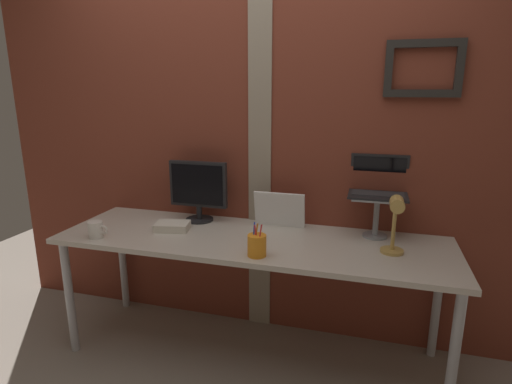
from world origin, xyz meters
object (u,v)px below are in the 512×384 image
(laptop, at_px, (378,184))
(whiteboard_panel, at_px, (279,210))
(desk_lamp, at_px, (395,219))
(pen_cup, at_px, (257,245))
(coffee_mug, at_px, (96,230))
(monitor, at_px, (198,188))

(laptop, xyz_separation_m, whiteboard_panel, (-0.58, -0.04, -0.19))
(desk_lamp, distance_m, pen_cup, 0.71)
(laptop, distance_m, desk_lamp, 0.36)
(laptop, relative_size, whiteboard_panel, 1.04)
(laptop, bearing_deg, desk_lamp, -75.54)
(whiteboard_panel, height_order, coffee_mug, whiteboard_panel)
(whiteboard_panel, height_order, pen_cup, whiteboard_panel)
(desk_lamp, height_order, coffee_mug, desk_lamp)
(coffee_mug, bearing_deg, whiteboard_panel, 26.25)
(monitor, bearing_deg, coffee_mug, -134.18)
(desk_lamp, bearing_deg, laptop, 104.46)
(desk_lamp, bearing_deg, coffee_mug, -173.57)
(pen_cup, relative_size, coffee_mug, 1.46)
(coffee_mug, bearing_deg, laptop, 18.64)
(monitor, distance_m, coffee_mug, 0.66)
(whiteboard_panel, distance_m, pen_cup, 0.48)
(pen_cup, bearing_deg, laptop, 41.79)
(monitor, bearing_deg, pen_cup, -41.28)
(laptop, distance_m, coffee_mug, 1.66)
(laptop, distance_m, whiteboard_panel, 0.61)
(laptop, bearing_deg, monitor, -176.61)
(pen_cup, xyz_separation_m, coffee_mug, (-0.96, 0.00, -0.01))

